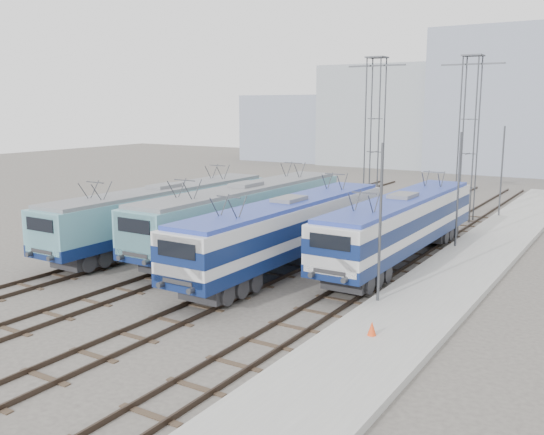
{
  "coord_description": "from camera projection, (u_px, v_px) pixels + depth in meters",
  "views": [
    {
      "loc": [
        17.86,
        -21.42,
        8.51
      ],
      "look_at": [
        0.16,
        7.0,
        2.29
      ],
      "focal_mm": 40.0,
      "sensor_mm": 36.0,
      "label": 1
    }
  ],
  "objects": [
    {
      "name": "building_west",
      "position": [
        391.0,
        116.0,
        86.45
      ],
      "size": [
        18.0,
        12.0,
        14.0
      ],
      "primitive_type": "cube",
      "color": "#8D959D",
      "rests_on": "ground"
    },
    {
      "name": "mast_front",
      "position": [
        380.0,
        227.0,
        25.27
      ],
      "size": [
        0.12,
        0.12,
        7.0
      ],
      "primitive_type": "cylinder",
      "color": "#3F4247",
      "rests_on": "ground"
    },
    {
      "name": "safety_cone",
      "position": [
        372.0,
        328.0,
        21.88
      ],
      "size": [
        0.33,
        0.33,
        0.52
      ],
      "primitive_type": "cone",
      "color": "#EB4618",
      "rests_on": "platform"
    },
    {
      "name": "catenary_tower_east",
      "position": [
        469.0,
        131.0,
        44.15
      ],
      "size": [
        4.5,
        1.2,
        12.0
      ],
      "color": "#3F4247",
      "rests_on": "ground"
    },
    {
      "name": "building_far_west",
      "position": [
        294.0,
        128.0,
        95.13
      ],
      "size": [
        14.0,
        10.0,
        10.0
      ],
      "primitive_type": "cube",
      "color": "gray",
      "rests_on": "ground"
    },
    {
      "name": "platform",
      "position": [
        454.0,
        276.0,
        30.06
      ],
      "size": [
        4.0,
        70.0,
        0.3
      ],
      "primitive_type": "cube",
      "color": "#9E9E99",
      "rests_on": "ground"
    },
    {
      "name": "mast_mid",
      "position": [
        458.0,
        192.0,
        35.28
      ],
      "size": [
        0.12,
        0.12,
        7.0
      ],
      "primitive_type": "cylinder",
      "color": "#3F4247",
      "rests_on": "ground"
    },
    {
      "name": "locomotive_center_left",
      "position": [
        244.0,
        211.0,
        35.91
      ],
      "size": [
        2.94,
        18.57,
        3.5
      ],
      "color": "#0E1E4D",
      "rests_on": "ground"
    },
    {
      "name": "locomotive_far_left",
      "position": [
        162.0,
        211.0,
        36.48
      ],
      "size": [
        2.81,
        17.74,
        3.34
      ],
      "color": "#0E1E4D",
      "rests_on": "ground"
    },
    {
      "name": "locomotive_center_right",
      "position": [
        287.0,
        227.0,
        31.44
      ],
      "size": [
        2.81,
        17.77,
        3.34
      ],
      "color": "#0E1E4D",
      "rests_on": "ground"
    },
    {
      "name": "locomotive_far_right",
      "position": [
        401.0,
        222.0,
        32.87
      ],
      "size": [
        2.79,
        17.61,
        3.31
      ],
      "color": "#0E1E4D",
      "rests_on": "ground"
    },
    {
      "name": "mast_rear",
      "position": [
        502.0,
        173.0,
        45.3
      ],
      "size": [
        0.12,
        0.12,
        7.0
      ],
      "primitive_type": "cylinder",
      "color": "#3F4247",
      "rests_on": "ground"
    },
    {
      "name": "building_center",
      "position": [
        527.0,
        101.0,
        76.73
      ],
      "size": [
        22.0,
        14.0,
        18.0
      ],
      "primitive_type": "cube",
      "color": "gray",
      "rests_on": "ground"
    },
    {
      "name": "ground",
      "position": [
        191.0,
        287.0,
        28.71
      ],
      "size": [
        160.0,
        160.0,
        0.0
      ],
      "primitive_type": "plane",
      "color": "#514C47"
    },
    {
      "name": "catenary_tower_west",
      "position": [
        375.0,
        130.0,
        45.86
      ],
      "size": [
        4.5,
        1.2,
        12.0
      ],
      "color": "#3F4247",
      "rests_on": "ground"
    }
  ]
}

